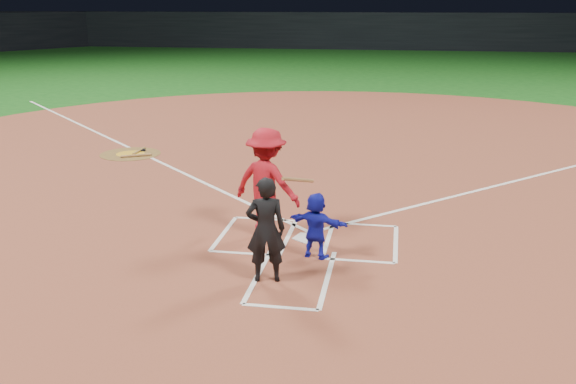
% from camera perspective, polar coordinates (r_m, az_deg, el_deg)
% --- Properties ---
extents(ground, '(120.00, 120.00, 0.00)m').
position_cam_1_polar(ground, '(11.77, 1.77, -4.19)').
color(ground, '#124B14').
rests_on(ground, ground).
extents(home_plate_dirt, '(28.00, 28.00, 0.01)m').
position_cam_1_polar(home_plate_dirt, '(17.47, 4.54, 2.76)').
color(home_plate_dirt, brown).
rests_on(home_plate_dirt, ground).
extents(stadium_wall_far, '(80.00, 1.20, 3.20)m').
position_cam_1_polar(stadium_wall_far, '(58.97, 8.54, 13.96)').
color(stadium_wall_far, black).
rests_on(stadium_wall_far, ground).
extents(home_plate, '(0.60, 0.60, 0.02)m').
position_cam_1_polar(home_plate, '(11.76, 1.77, -4.10)').
color(home_plate, silver).
rests_on(home_plate, home_plate_dirt).
extents(on_deck_circle, '(1.70, 1.70, 0.01)m').
position_cam_1_polar(on_deck_circle, '(18.74, -13.83, 3.31)').
color(on_deck_circle, brown).
rests_on(on_deck_circle, home_plate_dirt).
extents(on_deck_logo, '(0.80, 0.80, 0.00)m').
position_cam_1_polar(on_deck_logo, '(18.74, -13.83, 3.33)').
color(on_deck_logo, gold).
rests_on(on_deck_logo, on_deck_circle).
extents(on_deck_bat_a, '(0.07, 0.84, 0.06)m').
position_cam_1_polar(on_deck_bat_a, '(18.90, -13.12, 3.58)').
color(on_deck_bat_a, olive).
rests_on(on_deck_bat_a, on_deck_circle).
extents(on_deck_bat_c, '(0.76, 0.47, 0.06)m').
position_cam_1_polar(on_deck_bat_c, '(18.35, -13.34, 3.18)').
color(on_deck_bat_c, olive).
rests_on(on_deck_bat_c, on_deck_circle).
extents(bat_weight_donut, '(0.19, 0.19, 0.05)m').
position_cam_1_polar(bat_weight_donut, '(19.01, -12.81, 3.66)').
color(bat_weight_donut, black).
rests_on(bat_weight_donut, on_deck_circle).
extents(catcher, '(1.10, 0.63, 1.13)m').
position_cam_1_polar(catcher, '(10.75, 2.51, -2.98)').
color(catcher, '#161BB7').
rests_on(catcher, home_plate_dirt).
extents(umpire, '(0.68, 0.53, 1.66)m').
position_cam_1_polar(umpire, '(9.77, -1.99, -3.37)').
color(umpire, black).
rests_on(umpire, home_plate_dirt).
extents(chalk_markings, '(28.35, 17.32, 0.01)m').
position_cam_1_polar(chalk_markings, '(16.78, 4.31, 2.21)').
color(chalk_markings, white).
rests_on(chalk_markings, home_plate_dirt).
extents(batter_at_plate, '(1.58, 1.14, 2.01)m').
position_cam_1_polar(batter_at_plate, '(11.60, -1.92, 0.80)').
color(batter_at_plate, '#AD131E').
rests_on(batter_at_plate, home_plate_dirt).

